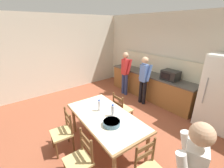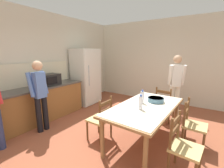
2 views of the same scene
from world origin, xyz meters
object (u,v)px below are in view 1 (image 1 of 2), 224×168
object	(u,v)px
refrigerator	(222,94)
chair_side_near_right	(80,160)
bottle_near_centre	(99,106)
person_at_sink	(125,71)
dining_table	(105,119)
bottle_off_centre	(113,111)
chair_side_near_left	(63,132)
serving_bowl	(112,123)
microwave	(170,75)
person_at_counter	(144,78)
chair_side_far_left	(122,109)

from	to	relation	value
refrigerator	chair_side_near_right	xyz separation A→B (m)	(-0.82, -3.43, -0.50)
bottle_near_centre	person_at_sink	bearing A→B (deg)	124.86
dining_table	chair_side_near_right	distance (m)	0.92
bottle_off_centre	chair_side_near_right	size ratio (longest dim) A/B	0.30
dining_table	chair_side_near_left	size ratio (longest dim) A/B	2.11
person_at_sink	serving_bowl	bearing A→B (deg)	-137.58
microwave	serving_bowl	distance (m)	2.81
bottle_off_centre	serving_bowl	bearing A→B (deg)	-42.45
chair_side_near_left	person_at_counter	xyz separation A→B (m)	(-0.36, 2.89, 0.46)
microwave	bottle_near_centre	size ratio (longest dim) A/B	1.85
bottle_off_centre	person_at_counter	size ratio (longest dim) A/B	0.17
chair_side_far_left	chair_side_near_right	size ratio (longest dim) A/B	1.00
microwave	serving_bowl	bearing A→B (deg)	-78.95
chair_side_near_left	person_at_counter	bearing A→B (deg)	102.76
bottle_near_centre	person_at_counter	world-z (taller)	person_at_counter
person_at_counter	microwave	bearing A→B (deg)	-49.59
dining_table	refrigerator	bearing A→B (deg)	65.48
person_at_counter	refrigerator	bearing A→B (deg)	-76.12
chair_side_near_left	microwave	bearing A→B (deg)	91.46
serving_bowl	chair_side_near_left	xyz separation A→B (m)	(-0.78, -0.66, -0.38)
bottle_off_centre	person_at_sink	bearing A→B (deg)	131.85
bottle_near_centre	person_at_counter	xyz separation A→B (m)	(-0.59, 2.13, -0.00)
serving_bowl	person_at_sink	bearing A→B (deg)	132.42
refrigerator	chair_side_far_left	bearing A→B (deg)	-130.69
bottle_off_centre	person_at_sink	size ratio (longest dim) A/B	0.17
chair_side_near_left	chair_side_far_left	size ratio (longest dim) A/B	1.00
serving_bowl	person_at_sink	distance (m)	3.04
bottle_near_centre	chair_side_far_left	xyz separation A→B (m)	(-0.15, 0.78, -0.46)
bottle_off_centre	chair_side_near_left	distance (m)	1.13
chair_side_near_left	chair_side_near_right	distance (m)	0.84
dining_table	person_at_counter	world-z (taller)	person_at_counter
bottle_off_centre	person_at_counter	world-z (taller)	person_at_counter
chair_side_near_right	person_at_sink	world-z (taller)	person_at_sink
chair_side_far_left	chair_side_near_right	world-z (taller)	same
microwave	person_at_sink	xyz separation A→B (m)	(-1.52, -0.50, -0.14)
microwave	bottle_off_centre	size ratio (longest dim) A/B	1.85
refrigerator	person_at_counter	xyz separation A→B (m)	(-2.02, -0.50, -0.05)
chair_side_far_left	person_at_sink	size ratio (longest dim) A/B	0.56
serving_bowl	person_at_counter	xyz separation A→B (m)	(-1.15, 2.23, 0.07)
refrigerator	chair_side_far_left	size ratio (longest dim) A/B	2.08
refrigerator	microwave	xyz separation A→B (m)	(-1.41, 0.02, 0.11)
chair_side_near_left	person_at_sink	world-z (taller)	person_at_sink
microwave	dining_table	size ratio (longest dim) A/B	0.26
bottle_near_centre	chair_side_near_left	xyz separation A→B (m)	(-0.23, -0.76, -0.46)
bottle_off_centre	refrigerator	bearing A→B (deg)	66.38
bottle_off_centre	chair_side_far_left	world-z (taller)	bottle_off_centre
refrigerator	chair_side_near_left	size ratio (longest dim) A/B	2.08
chair_side_far_left	dining_table	bearing A→B (deg)	116.86
bottle_off_centre	chair_side_far_left	size ratio (longest dim) A/B	0.30
dining_table	bottle_near_centre	size ratio (longest dim) A/B	7.13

